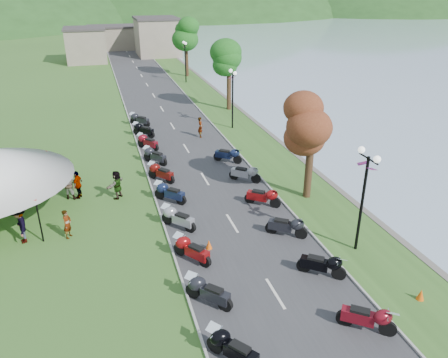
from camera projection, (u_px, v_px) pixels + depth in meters
road at (172, 126)px, 39.05m from camera, size 7.00×120.00×0.02m
hills_backdrop at (103, 13)px, 178.96m from camera, size 360.00×120.00×76.00m
far_building at (115, 40)px, 76.86m from camera, size 18.00×16.00×5.00m
moto_row_left at (192, 251)px, 19.97m from camera, size 2.60×45.61×1.10m
moto_row_right at (340, 290)px, 17.46m from camera, size 2.60×33.46×1.10m
tree_lakeside at (311, 140)px, 24.79m from camera, size 2.57×2.57×7.14m
pedestrian_a at (69, 237)px, 22.08m from camera, size 0.62×0.68×1.54m
pedestrian_b at (71, 198)px, 26.08m from camera, size 1.04×0.83×1.89m
pedestrian_c at (24, 242)px, 21.68m from camera, size 0.83×1.35×1.94m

